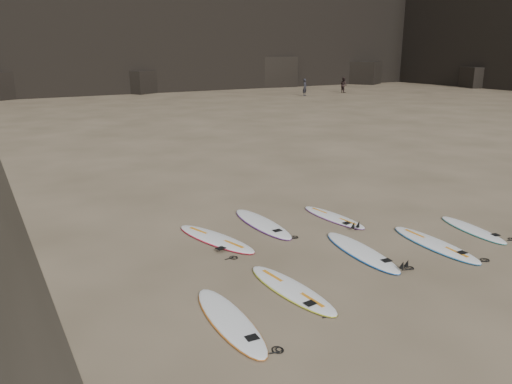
# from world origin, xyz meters

# --- Properties ---
(ground) EXTENTS (240.00, 240.00, 0.00)m
(ground) POSITION_xyz_m (0.00, 0.00, 0.00)
(ground) COLOR #897559
(ground) RESTS_ON ground
(surfboard_0) EXTENTS (0.77, 2.65, 0.09)m
(surfboard_0) POSITION_xyz_m (-4.40, -0.82, 0.05)
(surfboard_0) COLOR white
(surfboard_0) RESTS_ON ground
(surfboard_1) EXTENTS (0.83, 2.63, 0.09)m
(surfboard_1) POSITION_xyz_m (-2.79, -0.37, 0.05)
(surfboard_1) COLOR white
(surfboard_1) RESTS_ON ground
(surfboard_2) EXTENTS (0.91, 2.78, 0.10)m
(surfboard_2) POSITION_xyz_m (-0.29, 0.40, 0.05)
(surfboard_2) COLOR white
(surfboard_2) RESTS_ON ground
(surfboard_3) EXTENTS (0.79, 2.75, 0.10)m
(surfboard_3) POSITION_xyz_m (1.59, -0.15, 0.05)
(surfboard_3) COLOR white
(surfboard_3) RESTS_ON ground
(surfboard_4) EXTENTS (0.87, 2.29, 0.08)m
(surfboard_4) POSITION_xyz_m (3.28, 0.07, 0.04)
(surfboard_4) COLOR white
(surfboard_4) RESTS_ON ground
(surfboard_5) EXTENTS (1.37, 2.78, 0.10)m
(surfboard_5) POSITION_xyz_m (-2.93, 2.86, 0.05)
(surfboard_5) COLOR white
(surfboard_5) RESTS_ON ground
(surfboard_6) EXTENTS (0.67, 2.77, 0.10)m
(surfboard_6) POSITION_xyz_m (-1.34, 3.24, 0.05)
(surfboard_6) COLOR white
(surfboard_6) RESTS_ON ground
(surfboard_7) EXTENTS (0.78, 2.41, 0.09)m
(surfboard_7) POSITION_xyz_m (0.70, 2.70, 0.04)
(surfboard_7) COLOR white
(surfboard_7) RESTS_ON ground
(person_a) EXTENTS (0.73, 0.67, 1.68)m
(person_a) POSITION_xyz_m (21.49, 33.57, 0.84)
(person_a) COLOR black
(person_a) RESTS_ON ground
(person_b) EXTENTS (0.63, 0.80, 1.62)m
(person_b) POSITION_xyz_m (27.18, 34.51, 0.81)
(person_b) COLOR black
(person_b) RESTS_ON ground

